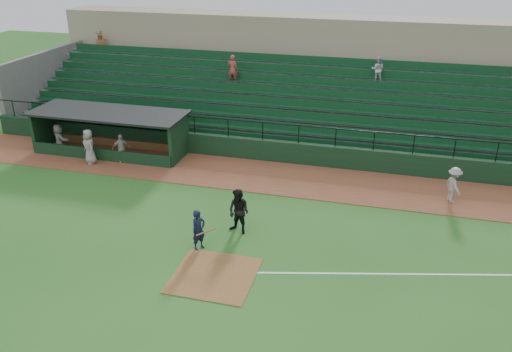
# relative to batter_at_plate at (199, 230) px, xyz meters

# --- Properties ---
(ground) EXTENTS (90.00, 90.00, 0.00)m
(ground) POSITION_rel_batter_at_plate_xyz_m (1.18, -0.60, -0.86)
(ground) COLOR #255B1D
(ground) RESTS_ON ground
(warning_track) EXTENTS (40.00, 4.00, 0.03)m
(warning_track) POSITION_rel_batter_at_plate_xyz_m (1.18, 7.40, -0.84)
(warning_track) COLOR brown
(warning_track) RESTS_ON ground
(home_plate_dirt) EXTENTS (3.00, 3.00, 0.03)m
(home_plate_dirt) POSITION_rel_batter_at_plate_xyz_m (1.18, -1.60, -0.84)
(home_plate_dirt) COLOR brown
(home_plate_dirt) RESTS_ON ground
(foul_line) EXTENTS (17.49, 4.44, 0.01)m
(foul_line) POSITION_rel_batter_at_plate_xyz_m (9.18, 0.60, -0.85)
(foul_line) COLOR white
(foul_line) RESTS_ON ground
(stadium_structure) EXTENTS (38.00, 13.08, 6.40)m
(stadium_structure) POSITION_rel_batter_at_plate_xyz_m (1.18, 15.86, 1.44)
(stadium_structure) COLOR black
(stadium_structure) RESTS_ON ground
(dugout) EXTENTS (8.90, 3.20, 2.42)m
(dugout) POSITION_rel_batter_at_plate_xyz_m (-8.57, 8.96, 0.47)
(dugout) COLOR black
(dugout) RESTS_ON ground
(batter_at_plate) EXTENTS (1.13, 0.75, 1.72)m
(batter_at_plate) POSITION_rel_batter_at_plate_xyz_m (0.00, 0.00, 0.00)
(batter_at_plate) COLOR black
(batter_at_plate) RESTS_ON ground
(umpire) EXTENTS (1.15, 1.02, 1.98)m
(umpire) POSITION_rel_batter_at_plate_xyz_m (1.17, 1.63, 0.13)
(umpire) COLOR black
(umpire) RESTS_ON ground
(runner) EXTENTS (1.04, 1.29, 1.74)m
(runner) POSITION_rel_batter_at_plate_xyz_m (10.05, 6.86, 0.04)
(runner) COLOR #9C9692
(runner) RESTS_ON warning_track
(dugout_player_a) EXTENTS (1.03, 0.79, 1.63)m
(dugout_player_a) POSITION_rel_batter_at_plate_xyz_m (-7.24, 7.20, -0.01)
(dugout_player_a) COLOR #A49F99
(dugout_player_a) RESTS_ON warning_track
(dugout_player_b) EXTENTS (1.12, 1.07, 1.94)m
(dugout_player_b) POSITION_rel_batter_at_plate_xyz_m (-8.85, 6.64, 0.14)
(dugout_player_b) COLOR gray
(dugout_player_b) RESTS_ON warning_track
(dugout_player_c) EXTENTS (1.63, 1.32, 1.74)m
(dugout_player_c) POSITION_rel_batter_at_plate_xyz_m (-11.31, 7.53, 0.04)
(dugout_player_c) COLOR #A09B95
(dugout_player_c) RESTS_ON warning_track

